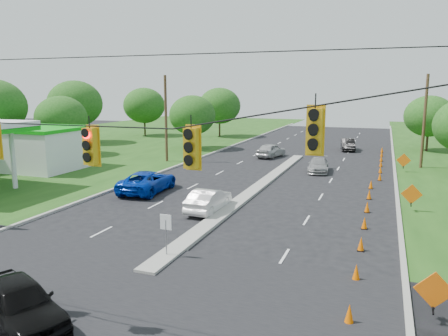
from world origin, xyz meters
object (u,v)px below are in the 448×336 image
at_px(black_sedan, 19,303).
at_px(blue_pickup, 148,181).
at_px(gas_station, 11,144).
at_px(white_sedan, 209,200).

xyz_separation_m(black_sedan, blue_pickup, (-5.59, 17.91, 0.02)).
relative_size(gas_station, white_sedan, 4.49).
bearing_deg(gas_station, white_sedan, -15.88).
height_order(white_sedan, blue_pickup, blue_pickup).
height_order(gas_station, blue_pickup, gas_station).
bearing_deg(blue_pickup, white_sedan, 149.17).
distance_m(gas_station, black_sedan, 30.38).
distance_m(gas_station, white_sedan, 23.47).
bearing_deg(white_sedan, black_sedan, 88.18).
bearing_deg(black_sedan, gas_station, 70.69).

